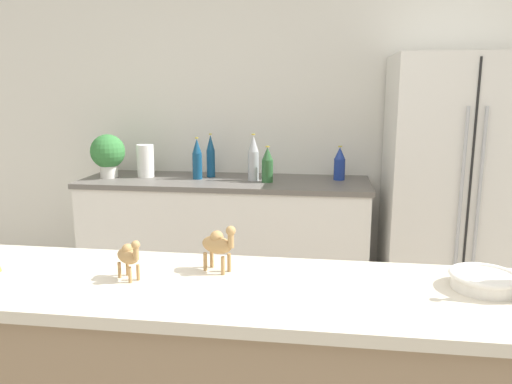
{
  "coord_description": "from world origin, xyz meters",
  "views": [
    {
      "loc": [
        0.27,
        -0.98,
        1.53
      ],
      "look_at": [
        -0.06,
        1.38,
        1.03
      ],
      "focal_mm": 35.0,
      "sensor_mm": 36.0,
      "label": 1
    }
  ],
  "objects": [
    {
      "name": "camel_figurine_second",
      "position": [
        -0.3,
        0.37,
        1.04
      ],
      "size": [
        0.1,
        0.09,
        0.13
      ],
      "color": "#A87F4C",
      "rests_on": "bar_counter"
    },
    {
      "name": "potted_plant",
      "position": [
        -1.26,
        2.37,
        1.08
      ],
      "size": [
        0.24,
        0.24,
        0.31
      ],
      "color": "silver",
      "rests_on": "back_counter"
    },
    {
      "name": "back_counter",
      "position": [
        -0.42,
        2.4,
        0.45
      ],
      "size": [
        2.01,
        0.63,
        0.91
      ],
      "color": "white",
      "rests_on": "ground_plane"
    },
    {
      "name": "fruit_bowl",
      "position": [
        0.73,
        0.44,
        0.99
      ],
      "size": [
        0.19,
        0.19,
        0.05
      ],
      "color": "white",
      "rests_on": "bar_counter"
    },
    {
      "name": "wall_back",
      "position": [
        0.0,
        2.73,
        1.27
      ],
      "size": [
        8.0,
        0.06,
        2.55
      ],
      "color": "white",
      "rests_on": "ground_plane"
    },
    {
      "name": "refrigerator",
      "position": [
        1.11,
        2.34,
        0.87
      ],
      "size": [
        0.86,
        0.71,
        1.74
      ],
      "color": "silver",
      "rests_on": "ground_plane"
    },
    {
      "name": "back_bottle_0",
      "position": [
        -0.54,
        2.49,
        1.05
      ],
      "size": [
        0.06,
        0.06,
        0.31
      ],
      "color": "navy",
      "rests_on": "back_counter"
    },
    {
      "name": "paper_towel_roll",
      "position": [
        -1.01,
        2.43,
        1.02
      ],
      "size": [
        0.12,
        0.12,
        0.23
      ],
      "color": "white",
      "rests_on": "back_counter"
    },
    {
      "name": "back_bottle_4",
      "position": [
        -0.11,
        2.34,
        1.02
      ],
      "size": [
        0.08,
        0.08,
        0.25
      ],
      "color": "#2D6033",
      "rests_on": "back_counter"
    },
    {
      "name": "back_bottle_2",
      "position": [
        -0.22,
        2.39,
        1.06
      ],
      "size": [
        0.08,
        0.08,
        0.32
      ],
      "color": "#B2B7BC",
      "rests_on": "back_counter"
    },
    {
      "name": "camel_figurine",
      "position": [
        -0.05,
        0.47,
        1.06
      ],
      "size": [
        0.12,
        0.09,
        0.15
      ],
      "color": "#A87F4C",
      "rests_on": "bar_counter"
    },
    {
      "name": "back_bottle_3",
      "position": [
        -0.62,
        2.4,
        1.05
      ],
      "size": [
        0.07,
        0.07,
        0.29
      ],
      "color": "navy",
      "rests_on": "back_counter"
    },
    {
      "name": "back_bottle_1",
      "position": [
        0.37,
        2.5,
        1.02
      ],
      "size": [
        0.08,
        0.08,
        0.24
      ],
      "color": "navy",
      "rests_on": "back_counter"
    }
  ]
}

